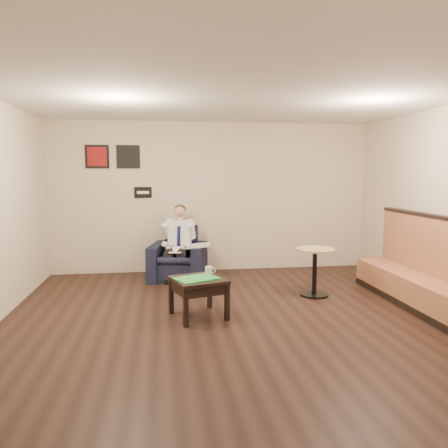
{
  "coord_description": "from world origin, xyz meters",
  "views": [
    {
      "loc": [
        -0.95,
        -5.2,
        1.87
      ],
      "look_at": [
        -0.04,
        1.2,
        1.1
      ],
      "focal_mm": 35.0,
      "sensor_mm": 36.0,
      "label": 1
    }
  ],
  "objects": [
    {
      "name": "ground",
      "position": [
        0.0,
        0.0,
        0.0
      ],
      "size": [
        6.0,
        6.0,
        0.0
      ],
      "primitive_type": "plane",
      "color": "black",
      "rests_on": "ground"
    },
    {
      "name": "wall_back",
      "position": [
        0.0,
        3.0,
        1.4
      ],
      "size": [
        6.0,
        0.02,
        2.8
      ],
      "primitive_type": "cube",
      "color": "beige",
      "rests_on": "ground"
    },
    {
      "name": "wall_front",
      "position": [
        0.0,
        -3.0,
        1.4
      ],
      "size": [
        6.0,
        0.02,
        2.8
      ],
      "primitive_type": "cube",
      "color": "beige",
      "rests_on": "ground"
    },
    {
      "name": "ceiling",
      "position": [
        0.0,
        0.0,
        2.8
      ],
      "size": [
        6.0,
        6.0,
        0.02
      ],
      "primitive_type": "cube",
      "color": "white",
      "rests_on": "wall_back"
    },
    {
      "name": "seating_sign",
      "position": [
        -1.3,
        2.98,
        1.5
      ],
      "size": [
        0.32,
        0.02,
        0.2
      ],
      "primitive_type": "cube",
      "color": "black",
      "rests_on": "wall_back"
    },
    {
      "name": "art_print_left",
      "position": [
        -2.1,
        2.98,
        2.15
      ],
      "size": [
        0.42,
        0.03,
        0.42
      ],
      "primitive_type": "cube",
      "color": "maroon",
      "rests_on": "wall_back"
    },
    {
      "name": "art_print_right",
      "position": [
        -1.55,
        2.98,
        2.15
      ],
      "size": [
        0.42,
        0.03,
        0.42
      ],
      "primitive_type": "cube",
      "color": "black",
      "rests_on": "wall_back"
    },
    {
      "name": "armchair",
      "position": [
        -0.69,
        2.38,
        0.45
      ],
      "size": [
        1.11,
        1.11,
        0.91
      ],
      "primitive_type": "cube",
      "rotation": [
        0.0,
        0.0,
        -0.22
      ],
      "color": "black",
      "rests_on": "ground"
    },
    {
      "name": "seated_man",
      "position": [
        -0.71,
        2.26,
        0.62
      ],
      "size": [
        0.77,
        0.99,
        1.24
      ],
      "primitive_type": null,
      "rotation": [
        0.0,
        0.0,
        -0.22
      ],
      "color": "silver",
      "rests_on": "armchair"
    },
    {
      "name": "lap_papers",
      "position": [
        -0.74,
        2.16,
        0.56
      ],
      "size": [
        0.25,
        0.32,
        0.01
      ],
      "primitive_type": "cube",
      "rotation": [
        0.0,
        0.0,
        -0.15
      ],
      "color": "white",
      "rests_on": "seated_man"
    },
    {
      "name": "newspaper",
      "position": [
        -0.34,
        2.2,
        0.62
      ],
      "size": [
        0.47,
        0.55,
        0.01
      ],
      "primitive_type": "cube",
      "rotation": [
        0.0,
        0.0,
        -0.16
      ],
      "color": "silver",
      "rests_on": "armchair"
    },
    {
      "name": "side_table",
      "position": [
        -0.51,
        0.28,
        0.26
      ],
      "size": [
        0.78,
        0.78,
        0.51
      ],
      "primitive_type": "cube",
      "rotation": [
        0.0,
        0.0,
        0.3
      ],
      "color": "black",
      "rests_on": "ground"
    },
    {
      "name": "green_folder",
      "position": [
        -0.53,
        0.25,
        0.52
      ],
      "size": [
        0.62,
        0.55,
        0.01
      ],
      "primitive_type": "cube",
      "rotation": [
        0.0,
        0.0,
        0.44
      ],
      "color": "green",
      "rests_on": "side_table"
    },
    {
      "name": "coffee_mug",
      "position": [
        -0.35,
        0.47,
        0.57
      ],
      "size": [
        0.12,
        0.12,
        0.11
      ],
      "primitive_type": "cylinder",
      "rotation": [
        0.0,
        0.0,
        0.3
      ],
      "color": "white",
      "rests_on": "side_table"
    },
    {
      "name": "smartphone",
      "position": [
        -0.51,
        0.47,
        0.52
      ],
      "size": [
        0.17,
        0.1,
        0.01
      ],
      "primitive_type": "cube",
      "rotation": [
        0.0,
        0.0,
        0.13
      ],
      "color": "black",
      "rests_on": "side_table"
    },
    {
      "name": "banquette",
      "position": [
        2.59,
        0.44,
        0.63
      ],
      "size": [
        0.59,
        2.46,
        1.26
      ],
      "primitive_type": "cube",
      "color": "#995E3B",
      "rests_on": "ground"
    },
    {
      "name": "cafe_table",
      "position": [
        1.32,
        1.02,
        0.37
      ],
      "size": [
        0.76,
        0.76,
        0.73
      ],
      "primitive_type": "cylinder",
      "rotation": [
        0.0,
        0.0,
        -0.35
      ],
      "color": "tan",
      "rests_on": "ground"
    }
  ]
}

